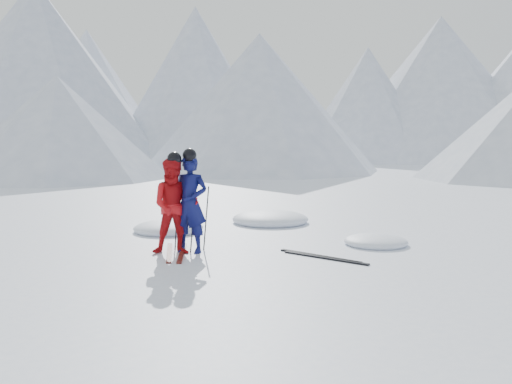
# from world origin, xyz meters

# --- Properties ---
(ground) EXTENTS (160.00, 160.00, 0.00)m
(ground) POSITION_xyz_m (0.00, 0.00, 0.00)
(ground) COLOR white
(ground) RESTS_ON ground
(mountain_range) EXTENTS (106.15, 62.94, 15.53)m
(mountain_range) POSITION_xyz_m (5.71, 35.31, 6.72)
(mountain_range) COLOR #B2BCD1
(mountain_range) RESTS_ON ground
(skier_blue) EXTENTS (0.74, 0.56, 1.84)m
(skier_blue) POSITION_xyz_m (-2.52, -0.02, 0.92)
(skier_blue) COLOR #0C0F48
(skier_blue) RESTS_ON ground
(skier_red) EXTENTS (0.99, 0.85, 1.78)m
(skier_red) POSITION_xyz_m (-2.77, -0.16, 0.89)
(skier_red) COLOR #B50E12
(skier_red) RESTS_ON ground
(pole_blue_left) EXTENTS (0.12, 0.09, 1.22)m
(pole_blue_left) POSITION_xyz_m (-2.82, 0.13, 0.61)
(pole_blue_left) COLOR black
(pole_blue_left) RESTS_ON ground
(pole_blue_right) EXTENTS (0.12, 0.07, 1.22)m
(pole_blue_right) POSITION_xyz_m (-2.27, 0.23, 0.61)
(pole_blue_right) COLOR black
(pole_blue_right) RESTS_ON ground
(pole_red_left) EXTENTS (0.12, 0.09, 1.18)m
(pole_red_left) POSITION_xyz_m (-3.07, 0.09, 0.59)
(pole_red_left) COLOR black
(pole_red_left) RESTS_ON ground
(pole_red_right) EXTENTS (0.12, 0.08, 1.18)m
(pole_red_right) POSITION_xyz_m (-2.47, -0.01, 0.59)
(pole_red_right) COLOR black
(pole_red_right) RESTS_ON ground
(ski_worn_left) EXTENTS (0.52, 1.67, 0.03)m
(ski_worn_left) POSITION_xyz_m (-2.89, -0.16, 0.01)
(ski_worn_left) COLOR black
(ski_worn_left) RESTS_ON ground
(ski_worn_right) EXTENTS (0.40, 1.69, 0.03)m
(ski_worn_right) POSITION_xyz_m (-2.65, -0.16, 0.01)
(ski_worn_right) COLOR black
(ski_worn_right) RESTS_ON ground
(ski_loose_a) EXTENTS (1.46, 1.02, 0.03)m
(ski_loose_a) POSITION_xyz_m (-0.12, -0.14, 0.01)
(ski_loose_a) COLOR black
(ski_loose_a) RESTS_ON ground
(ski_loose_b) EXTENTS (1.49, 0.97, 0.03)m
(ski_loose_b) POSITION_xyz_m (-0.02, -0.29, 0.01)
(ski_loose_b) COLOR black
(ski_loose_b) RESTS_ON ground
(snow_lumps) EXTENTS (8.84, 7.18, 0.42)m
(snow_lumps) POSITION_xyz_m (-0.91, 2.22, 0.00)
(snow_lumps) COLOR white
(snow_lumps) RESTS_ON ground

